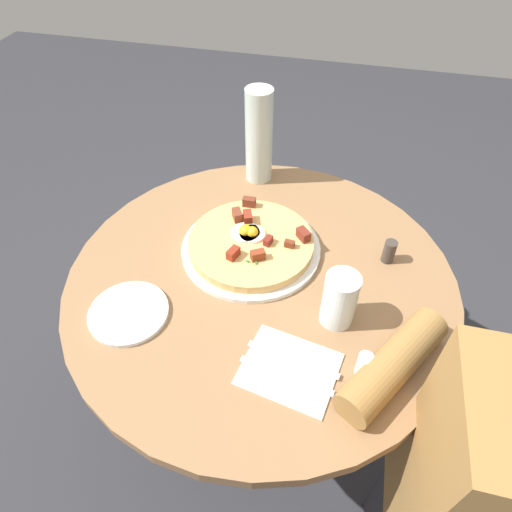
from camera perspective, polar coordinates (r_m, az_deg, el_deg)
The scene contains 12 objects.
ground_plane at distance 1.58m, azimuth 0.45°, elevation -19.87°, with size 6.00×6.00×0.00m, color #2D2D33.
dining_table at distance 1.11m, azimuth 0.61°, elevation -8.22°, with size 0.86×0.86×0.71m.
pizza_plate at distance 1.03m, azimuth -0.65°, elevation 1.02°, with size 0.32×0.32×0.01m, color white.
breakfast_pizza at distance 1.02m, azimuth -0.63°, elevation 1.86°, with size 0.29×0.29×0.05m.
bread_plate at distance 0.94m, azimuth -16.18°, elevation -7.08°, with size 0.16×0.16×0.01m, color white.
napkin at distance 0.84m, azimuth 4.34°, elevation -14.39°, with size 0.17×0.14×0.00m, color white.
fork at distance 0.85m, azimuth 4.80°, elevation -13.26°, with size 0.18×0.01×0.01m, color silver.
knife at distance 0.83m, azimuth 3.91°, elevation -15.24°, with size 0.18×0.01×0.01m, color silver.
water_glass at distance 0.87m, azimuth 10.78°, elevation -5.55°, with size 0.07×0.07×0.12m, color silver.
water_bottle at distance 1.19m, azimuth 0.39°, elevation 15.23°, with size 0.07×0.07×0.26m, color silver.
salt_shaker at distance 0.84m, azimuth 13.84°, elevation -13.51°, with size 0.03×0.03×0.05m, color white.
pepper_shaker at distance 1.03m, azimuth 16.89°, elevation 0.57°, with size 0.03×0.03×0.06m, color #3F3833.
Camera 1 is at (0.14, -0.64, 1.44)m, focal length 30.84 mm.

